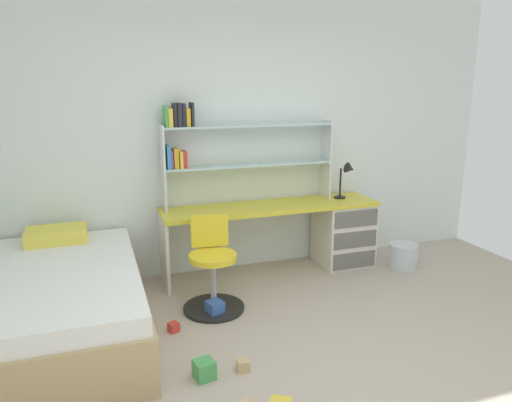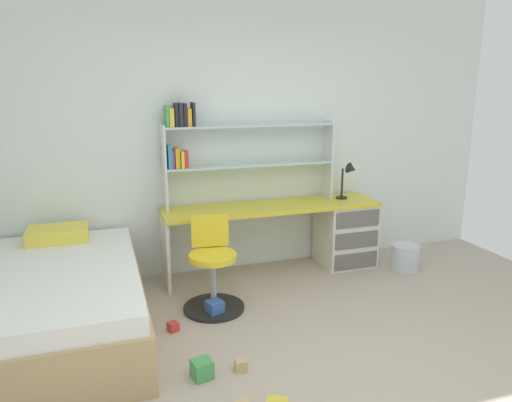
% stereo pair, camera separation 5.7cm
% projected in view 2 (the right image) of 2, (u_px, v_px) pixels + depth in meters
% --- Properties ---
extents(ground_plane, '(5.73, 5.66, 0.02)m').
position_uv_depth(ground_plane, '(344.00, 400.00, 2.96)').
color(ground_plane, '#B2A393').
extents(room_shell, '(5.73, 5.66, 2.76)m').
position_uv_depth(room_shell, '(118.00, 157.00, 3.36)').
color(room_shell, silver).
rests_on(room_shell, ground_plane).
extents(desk, '(2.17, 0.51, 0.70)m').
position_uv_depth(desk, '(325.00, 229.00, 5.01)').
color(desk, gold).
rests_on(desk, ground_plane).
extents(bookshelf_hutch, '(1.70, 0.22, 1.00)m').
position_uv_depth(bookshelf_hutch, '(227.00, 146.00, 4.62)').
color(bookshelf_hutch, silver).
rests_on(bookshelf_hutch, desk).
extents(desk_lamp, '(0.20, 0.16, 0.38)m').
position_uv_depth(desk_lamp, '(350.00, 175.00, 4.97)').
color(desk_lamp, black).
rests_on(desk_lamp, desk).
extents(swivel_chair, '(0.52, 0.52, 0.79)m').
position_uv_depth(swivel_chair, '(213.00, 274.00, 4.08)').
color(swivel_chair, black).
rests_on(swivel_chair, ground_plane).
extents(bed_platform, '(1.27, 1.95, 0.66)m').
position_uv_depth(bed_platform, '(56.00, 304.00, 3.62)').
color(bed_platform, tan).
rests_on(bed_platform, ground_plane).
extents(waste_bin, '(0.29, 0.29, 0.26)m').
position_uv_depth(waste_bin, '(405.00, 257.00, 4.98)').
color(waste_bin, silver).
rests_on(waste_bin, ground_plane).
extents(toy_block_green_0, '(0.15, 0.15, 0.12)m').
position_uv_depth(toy_block_green_0, '(202.00, 369.00, 3.15)').
color(toy_block_green_0, '#479E51').
rests_on(toy_block_green_0, ground_plane).
extents(toy_block_blue_1, '(0.16, 0.16, 0.13)m').
position_uv_depth(toy_block_blue_1, '(215.00, 308.00, 4.01)').
color(toy_block_blue_1, '#3860B7').
rests_on(toy_block_blue_1, ground_plane).
extents(toy_block_red_4, '(0.10, 0.10, 0.07)m').
position_uv_depth(toy_block_red_4, '(173.00, 327.00, 3.75)').
color(toy_block_red_4, red).
rests_on(toy_block_red_4, ground_plane).
extents(toy_block_natural_5, '(0.08, 0.08, 0.08)m').
position_uv_depth(toy_block_natural_5, '(241.00, 365.00, 3.24)').
color(toy_block_natural_5, tan).
rests_on(toy_block_natural_5, ground_plane).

